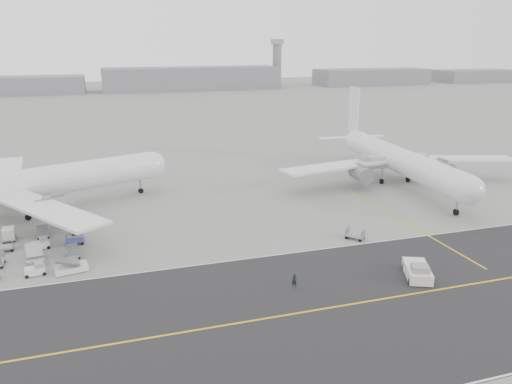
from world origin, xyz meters
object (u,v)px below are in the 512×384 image
object	(u,v)px
ground_crew_a	(294,280)
control_tower	(277,62)
jet_bridge	(395,162)
pushback_tug	(417,271)
airliner_b	(397,159)
airliner_a	(21,185)

from	to	relation	value
ground_crew_a	control_tower	bearing A→B (deg)	94.96
jet_bridge	pushback_tug	bearing A→B (deg)	-111.47
airliner_b	pushback_tug	world-z (taller)	airliner_b
airliner_b	ground_crew_a	size ratio (longest dim) A/B	30.56
airliner_a	ground_crew_a	bearing A→B (deg)	-157.88
airliner_a	jet_bridge	world-z (taller)	airliner_a
airliner_b	pushback_tug	size ratio (longest dim) A/B	6.87
airliner_b	ground_crew_a	world-z (taller)	airliner_b
jet_bridge	control_tower	bearing A→B (deg)	83.60
pushback_tug	ground_crew_a	xyz separation A→B (m)	(-16.07, 2.34, -0.05)
control_tower	pushback_tug	bearing A→B (deg)	-106.05
control_tower	airliner_a	bearing A→B (deg)	-119.00
airliner_a	control_tower	bearing A→B (deg)	-48.80
airliner_b	jet_bridge	bearing A→B (deg)	72.51
ground_crew_a	airliner_b	bearing A→B (deg)	68.80
ground_crew_a	pushback_tug	bearing A→B (deg)	15.88
jet_bridge	ground_crew_a	world-z (taller)	jet_bridge
airliner_a	pushback_tug	distance (m)	66.29
pushback_tug	jet_bridge	xyz separation A→B (m)	(22.94, 41.96, 3.25)
control_tower	airliner_b	xyz separation A→B (m)	(-58.09, -239.12, -10.92)
control_tower	pushback_tug	size ratio (longest dim) A/B	4.01
ground_crew_a	airliner_a	bearing A→B (deg)	156.08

